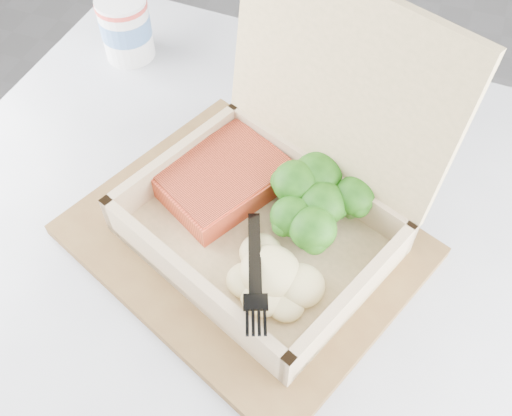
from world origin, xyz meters
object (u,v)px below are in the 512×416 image
(serving_tray, at_px, (245,241))
(cafe_table, at_px, (245,343))
(takeout_container, at_px, (283,184))
(paper_cup, at_px, (125,26))

(serving_tray, bearing_deg, cafe_table, -74.71)
(serving_tray, distance_m, takeout_container, 0.07)
(takeout_container, bearing_deg, paper_cup, 167.35)
(cafe_table, xyz_separation_m, takeout_container, (0.02, 0.06, 0.25))
(cafe_table, distance_m, paper_cup, 0.42)
(cafe_table, height_order, paper_cup, paper_cup)
(takeout_container, relative_size, paper_cup, 3.68)
(serving_tray, bearing_deg, takeout_container, 52.95)
(cafe_table, distance_m, serving_tray, 0.19)
(serving_tray, xyz_separation_m, paper_cup, (-0.25, 0.23, 0.04))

